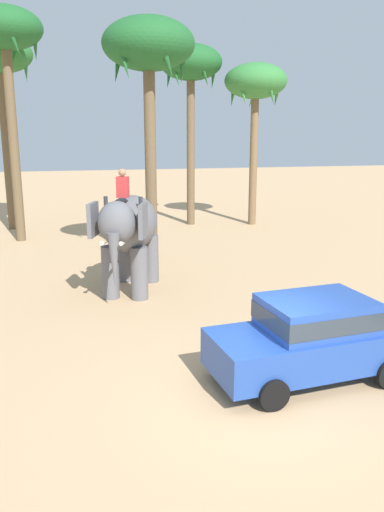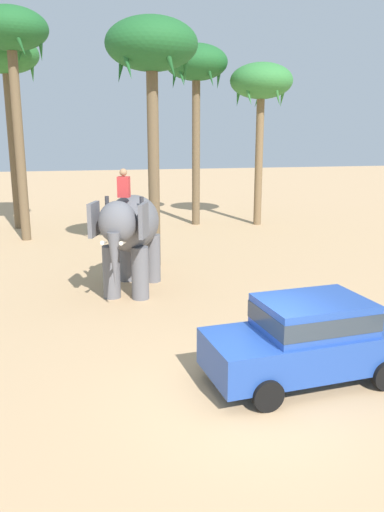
{
  "view_description": "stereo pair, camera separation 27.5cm",
  "coord_description": "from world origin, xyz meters",
  "px_view_note": "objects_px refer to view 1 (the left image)",
  "views": [
    {
      "loc": [
        -3.32,
        -8.19,
        4.92
      ],
      "look_at": [
        -0.07,
        5.08,
        1.6
      ],
      "focal_mm": 36.06,
      "sensor_mm": 36.0,
      "label": 1
    },
    {
      "loc": [
        -3.05,
        -8.25,
        4.92
      ],
      "look_at": [
        -0.07,
        5.08,
        1.6
      ],
      "focal_mm": 36.06,
      "sensor_mm": 36.0,
      "label": 2
    }
  ],
  "objects_px": {
    "palm_tree_near_hut": "(149,52)",
    "palm_tree_left_of_road": "(5,38)",
    "palm_tree_leaning_seaward": "(191,69)",
    "palm_tree_behind_elephant": "(256,86)",
    "elephant_with_mahout": "(129,230)",
    "car_sedan_foreground": "(313,336)"
  },
  "relations": [
    {
      "from": "elephant_with_mahout",
      "to": "palm_tree_behind_elephant",
      "type": "bearing_deg",
      "value": 53.01
    },
    {
      "from": "palm_tree_leaning_seaward",
      "to": "palm_tree_left_of_road",
      "type": "bearing_deg",
      "value": -165.09
    },
    {
      "from": "palm_tree_near_hut",
      "to": "palm_tree_left_of_road",
      "type": "distance_m",
      "value": 7.94
    },
    {
      "from": "palm_tree_left_of_road",
      "to": "palm_tree_behind_elephant",
      "type": "bearing_deg",
      "value": 7.32
    },
    {
      "from": "palm_tree_left_of_road",
      "to": "palm_tree_leaning_seaward",
      "type": "distance_m",
      "value": 8.98
    },
    {
      "from": "car_sedan_foreground",
      "to": "palm_tree_leaning_seaward",
      "type": "xyz_separation_m",
      "value": [
        1.85,
        18.02,
        7.08
      ]
    },
    {
      "from": "elephant_with_mahout",
      "to": "palm_tree_behind_elephant",
      "type": "relative_size",
      "value": 0.48
    },
    {
      "from": "palm_tree_near_hut",
      "to": "palm_tree_left_of_road",
      "type": "relative_size",
      "value": 0.87
    },
    {
      "from": "car_sedan_foreground",
      "to": "elephant_with_mahout",
      "type": "bearing_deg",
      "value": 112.98
    },
    {
      "from": "palm_tree_near_hut",
      "to": "palm_tree_behind_elephant",
      "type": "bearing_deg",
      "value": 47.91
    },
    {
      "from": "palm_tree_leaning_seaward",
      "to": "elephant_with_mahout",
      "type": "bearing_deg",
      "value": -112.56
    },
    {
      "from": "palm_tree_left_of_road",
      "to": "palm_tree_leaning_seaward",
      "type": "relative_size",
      "value": 1.09
    },
    {
      "from": "car_sedan_foreground",
      "to": "palm_tree_left_of_road",
      "type": "distance_m",
      "value": 18.83
    },
    {
      "from": "car_sedan_foreground",
      "to": "palm_tree_behind_elephant",
      "type": "height_order",
      "value": "palm_tree_behind_elephant"
    },
    {
      "from": "palm_tree_near_hut",
      "to": "palm_tree_left_of_road",
      "type": "height_order",
      "value": "palm_tree_left_of_road"
    },
    {
      "from": "car_sedan_foreground",
      "to": "palm_tree_leaning_seaward",
      "type": "bearing_deg",
      "value": 84.15
    },
    {
      "from": "elephant_with_mahout",
      "to": "palm_tree_behind_elephant",
      "type": "xyz_separation_m",
      "value": [
        7.92,
        10.52,
        5.18
      ]
    },
    {
      "from": "palm_tree_near_hut",
      "to": "palm_tree_leaning_seaward",
      "type": "relative_size",
      "value": 0.95
    },
    {
      "from": "elephant_with_mahout",
      "to": "palm_tree_behind_elephant",
      "type": "height_order",
      "value": "palm_tree_behind_elephant"
    },
    {
      "from": "elephant_with_mahout",
      "to": "palm_tree_left_of_road",
      "type": "bearing_deg",
      "value": 113.68
    },
    {
      "from": "elephant_with_mahout",
      "to": "palm_tree_leaning_seaward",
      "type": "bearing_deg",
      "value": 67.44
    },
    {
      "from": "palm_tree_behind_elephant",
      "to": "palm_tree_leaning_seaward",
      "type": "bearing_deg",
      "value": 166.48
    }
  ]
}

